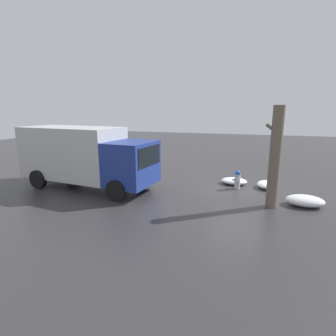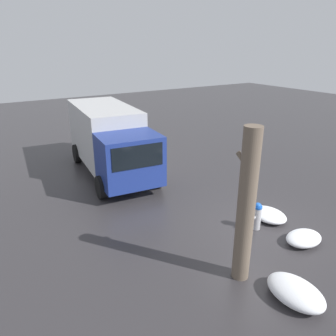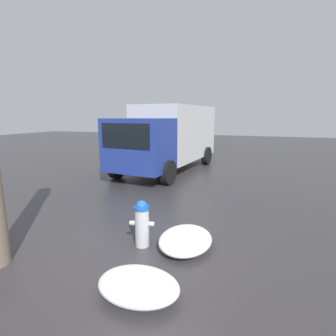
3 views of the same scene
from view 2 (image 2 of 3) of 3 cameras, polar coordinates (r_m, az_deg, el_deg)
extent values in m
plane|color=#333033|center=(11.05, 14.99, -10.10)|extent=(60.00, 60.00, 0.00)
cylinder|color=#B7B7BC|center=(10.87, 15.17, -8.45)|extent=(0.27, 0.27, 0.73)
cylinder|color=blue|center=(10.68, 15.37, -6.58)|extent=(0.28, 0.28, 0.06)
sphere|color=blue|center=(10.67, 15.39, -6.43)|extent=(0.23, 0.23, 0.23)
cylinder|color=#B7B7BC|center=(10.90, 14.38, -7.74)|extent=(0.12, 0.13, 0.11)
cylinder|color=#B7B7BC|center=(10.68, 14.70, -8.40)|extent=(0.11, 0.12, 0.09)
cylinder|color=#B7B7BC|center=(10.97, 15.72, -7.69)|extent=(0.11, 0.12, 0.09)
cylinder|color=#6B5B4C|center=(7.94, 13.44, -6.71)|extent=(0.43, 0.43, 3.92)
cylinder|color=#6B5B4C|center=(7.63, 13.11, 1.16)|extent=(0.49, 0.12, 0.39)
cube|color=navy|center=(12.55, -6.71, 1.47)|extent=(2.02, 2.47, 1.93)
cube|color=black|center=(11.61, -5.28, 1.94)|extent=(0.24, 1.91, 0.85)
cube|color=#BCBCBC|center=(15.57, -10.98, 6.12)|extent=(5.19, 2.81, 2.47)
cylinder|color=black|center=(13.36, -2.05, -1.59)|extent=(0.92, 0.37, 0.90)
cylinder|color=black|center=(12.68, -11.54, -3.30)|extent=(0.92, 0.37, 0.90)
cylinder|color=black|center=(17.36, -8.18, 3.58)|extent=(0.92, 0.37, 0.90)
cylinder|color=black|center=(16.84, -15.58, 2.47)|extent=(0.92, 0.37, 0.90)
cylinder|color=#23232D|center=(13.98, -7.16, -0.85)|extent=(0.26, 0.26, 0.83)
cylinder|color=maroon|center=(13.72, -7.30, 2.12)|extent=(0.38, 0.38, 0.69)
sphere|color=tan|center=(13.58, -7.39, 3.96)|extent=(0.23, 0.23, 0.23)
ellipsoid|color=white|center=(8.56, 21.31, -19.46)|extent=(1.43, 0.99, 0.43)
ellipsoid|color=white|center=(11.63, 17.10, -7.78)|extent=(1.29, 0.98, 0.32)
ellipsoid|color=white|center=(10.68, 22.56, -11.22)|extent=(0.85, 1.18, 0.34)
camera|label=1|loc=(8.02, -71.97, -7.20)|focal=28.00mm
camera|label=3|loc=(9.99, 43.06, -2.98)|focal=28.00mm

